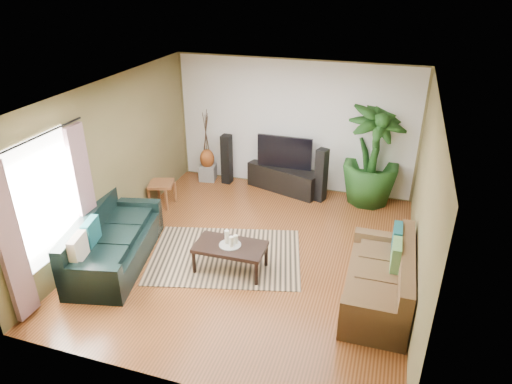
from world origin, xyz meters
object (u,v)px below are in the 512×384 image
at_px(speaker_left, 227,159).
at_px(speaker_right, 321,175).
at_px(tv_stand, 284,179).
at_px(coffee_table, 230,257).
at_px(pedestal, 208,172).
at_px(vase, 207,159).
at_px(television, 285,152).
at_px(side_table, 162,193).
at_px(sofa_right, 379,276).
at_px(potted_plant, 372,155).
at_px(sofa_left, 115,239).

bearing_deg(speaker_left, speaker_right, -3.10).
height_order(tv_stand, speaker_left, speaker_left).
xyz_separation_m(coffee_table, tv_stand, (0.08, 3.01, 0.04)).
height_order(pedestal, vase, vase).
height_order(coffee_table, vase, vase).
height_order(tv_stand, vase, vase).
relative_size(coffee_table, vase, 2.48).
height_order(television, vase, television).
height_order(speaker_right, side_table, speaker_right).
height_order(sofa_right, potted_plant, potted_plant).
xyz_separation_m(tv_stand, television, (0.00, 0.00, 0.60)).
xyz_separation_m(sofa_right, tv_stand, (-2.16, 3.08, -0.17)).
bearing_deg(television, sofa_right, -54.98).
height_order(speaker_left, pedestal, speaker_left).
bearing_deg(tv_stand, sofa_right, -37.37).
distance_m(speaker_right, vase, 2.57).
xyz_separation_m(speaker_left, pedestal, (-0.46, 0.00, -0.37)).
relative_size(sofa_right, pedestal, 5.54).
relative_size(tv_stand, speaker_left, 1.43).
xyz_separation_m(coffee_table, potted_plant, (1.83, 3.01, 0.78)).
bearing_deg(vase, television, 0.00).
bearing_deg(speaker_left, sofa_right, -38.61).
bearing_deg(sofa_right, vase, -128.92).
relative_size(sofa_left, vase, 4.90).
height_order(tv_stand, speaker_right, speaker_right).
distance_m(potted_plant, side_table, 4.19).
bearing_deg(vase, sofa_left, -92.59).
height_order(sofa_right, speaker_left, speaker_left).
height_order(tv_stand, pedestal, tv_stand).
bearing_deg(side_table, tv_stand, 32.78).
xyz_separation_m(sofa_left, coffee_table, (1.82, 0.34, -0.20)).
xyz_separation_m(sofa_right, television, (-2.16, 3.08, 0.43)).
bearing_deg(sofa_right, speaker_right, -155.43).
bearing_deg(television, pedestal, 180.00).
relative_size(sofa_right, potted_plant, 0.95).
xyz_separation_m(television, vase, (-1.74, 0.00, -0.36)).
bearing_deg(sofa_right, potted_plant, -173.06).
distance_m(vase, side_table, 1.45).
bearing_deg(pedestal, speaker_left, 0.00).
relative_size(potted_plant, vase, 4.57).
distance_m(coffee_table, pedestal, 3.44).
distance_m(sofa_left, television, 3.88).
relative_size(tv_stand, vase, 3.55).
bearing_deg(television, vase, 180.00).
distance_m(coffee_table, potted_plant, 3.61).
xyz_separation_m(sofa_left, side_table, (-0.24, 1.98, -0.18)).
bearing_deg(tv_stand, potted_plant, 17.61).
bearing_deg(pedestal, sofa_left, -92.59).
relative_size(coffee_table, potted_plant, 0.54).
bearing_deg(potted_plant, sofa_left, -137.34).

